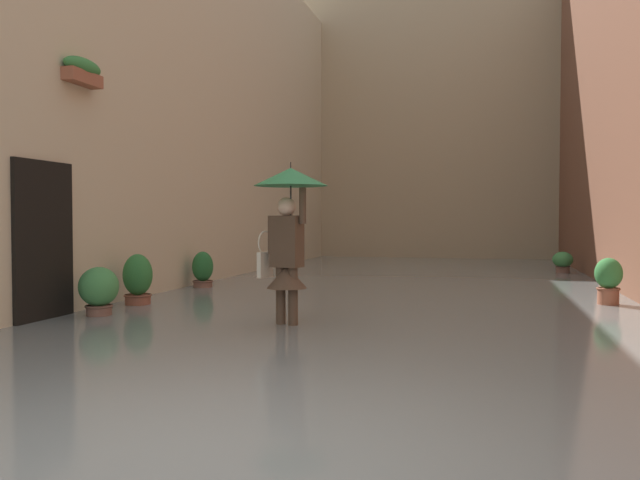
# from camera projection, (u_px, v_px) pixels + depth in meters

# --- Properties ---
(ground_plane) EXTENTS (60.00, 60.00, 0.00)m
(ground_plane) POSITION_uv_depth(u_px,v_px,m) (398.00, 293.00, 12.36)
(ground_plane) COLOR slate
(flood_water) EXTENTS (8.69, 24.38, 0.14)m
(flood_water) POSITION_uv_depth(u_px,v_px,m) (398.00, 289.00, 12.36)
(flood_water) COLOR slate
(flood_water) RESTS_ON ground_plane
(building_facade_right) EXTENTS (2.04, 22.38, 8.31)m
(building_facade_right) POSITION_uv_depth(u_px,v_px,m) (173.00, 92.00, 13.44)
(building_facade_right) COLOR beige
(building_facade_right) RESTS_ON ground_plane
(building_facade_far) EXTENTS (11.49, 1.80, 10.63)m
(building_facade_far) POSITION_uv_depth(u_px,v_px,m) (437.00, 108.00, 21.95)
(building_facade_far) COLOR tan
(building_facade_far) RESTS_ON ground_plane
(person_wading) EXTENTS (0.91, 0.91, 2.14)m
(person_wading) POSITION_uv_depth(u_px,v_px,m) (288.00, 219.00, 7.74)
(person_wading) COLOR #2D2319
(person_wading) RESTS_ON ground_plane
(potted_plant_mid_right) EXTENTS (0.53, 0.53, 0.79)m
(potted_plant_mid_right) POSITION_uv_depth(u_px,v_px,m) (99.00, 292.00, 8.54)
(potted_plant_mid_right) COLOR brown
(potted_plant_mid_right) RESTS_ON ground_plane
(potted_plant_mid_left) EXTENTS (0.48, 0.48, 0.65)m
(potted_plant_mid_left) POSITION_uv_depth(u_px,v_px,m) (563.00, 263.00, 15.31)
(potted_plant_mid_left) COLOR brown
(potted_plant_mid_left) RESTS_ON ground_plane
(potted_plant_near_left) EXTENTS (0.40, 0.40, 0.85)m
(potted_plant_near_left) POSITION_uv_depth(u_px,v_px,m) (608.00, 282.00, 9.63)
(potted_plant_near_left) COLOR #9E563D
(potted_plant_near_left) RESTS_ON ground_plane
(potted_plant_far_right) EXTENTS (0.40, 0.40, 0.82)m
(potted_plant_far_right) POSITION_uv_depth(u_px,v_px,m) (203.00, 272.00, 12.10)
(potted_plant_far_right) COLOR brown
(potted_plant_far_right) RESTS_ON ground_plane
(potted_plant_near_right) EXTENTS (0.45, 0.45, 0.91)m
(potted_plant_near_right) POSITION_uv_depth(u_px,v_px,m) (138.00, 282.00, 9.65)
(potted_plant_near_right) COLOR brown
(potted_plant_near_right) RESTS_ON ground_plane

